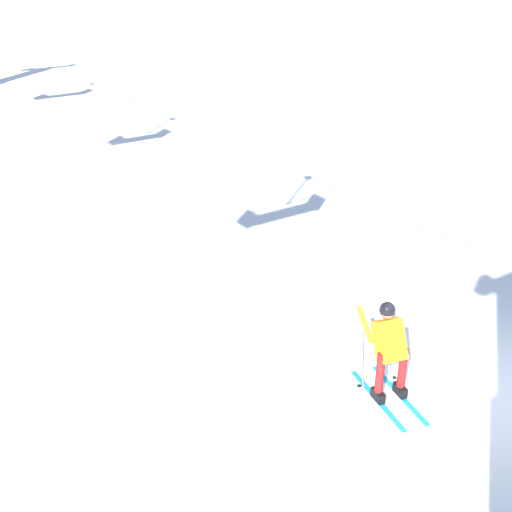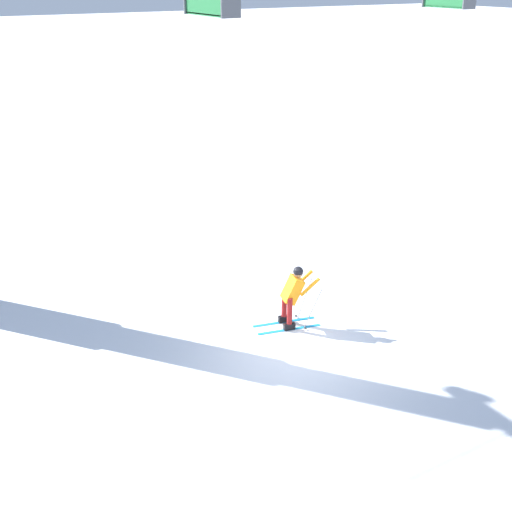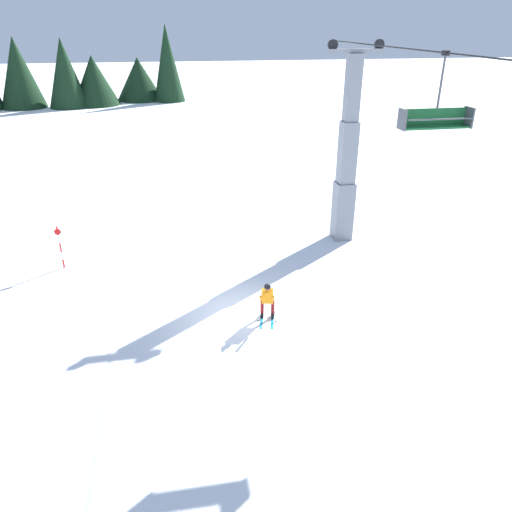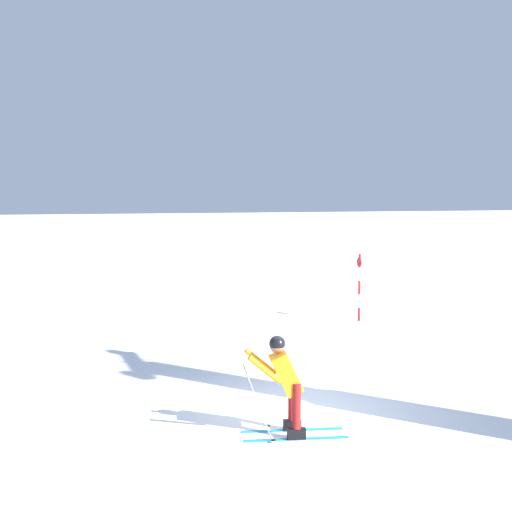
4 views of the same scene
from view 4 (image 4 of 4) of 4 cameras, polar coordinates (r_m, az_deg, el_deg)
ground_plane at (r=12.07m, az=3.30°, el=-12.65°), size 260.00×260.00×0.00m
skier_carving_main at (r=10.53m, az=2.43°, el=-10.17°), size 1.68×0.94×1.69m
trail_marker_pole at (r=20.14m, az=8.66°, el=-2.41°), size 0.07×0.28×1.99m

